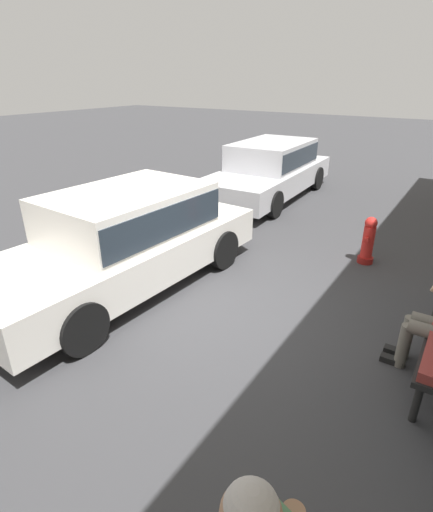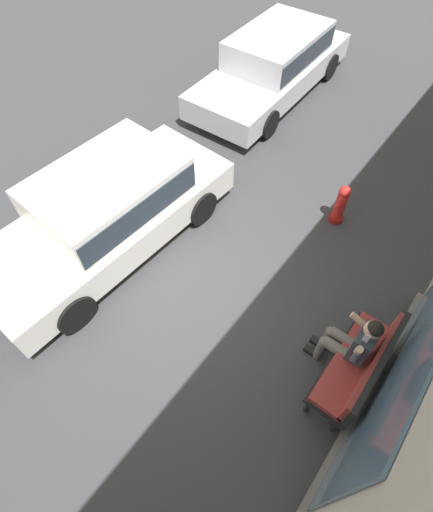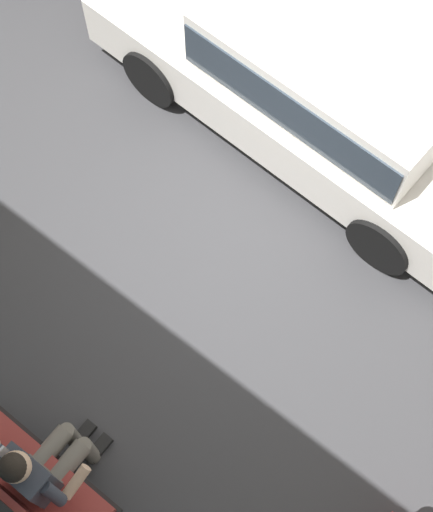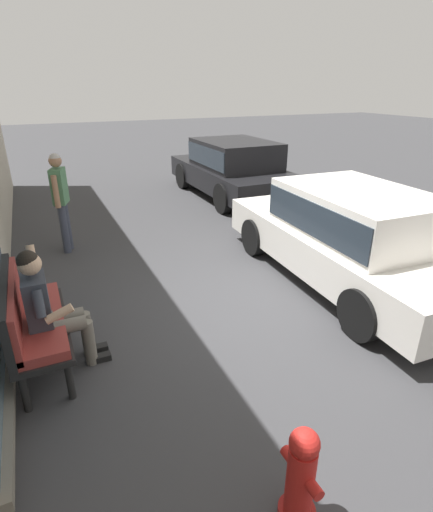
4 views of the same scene
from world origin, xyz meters
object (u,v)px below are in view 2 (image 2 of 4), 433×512
bench (362,366)px  person_on_phone (353,343)px  parked_car_near (274,61)px  parked_car_mid (108,208)px  fire_hydrant (340,205)px

bench → person_on_phone: person_on_phone is taller
person_on_phone → parked_car_near: bearing=-138.8°
parked_car_near → person_on_phone: bearing=41.2°
bench → parked_car_mid: (0.17, -4.38, 0.19)m
bench → fire_hydrant: size_ratio=1.91×
person_on_phone → parked_car_mid: bearing=-85.6°
parked_car_mid → fire_hydrant: size_ratio=5.56×
person_on_phone → parked_car_mid: (0.32, -4.15, 0.07)m
person_on_phone → parked_car_near: 6.92m
parked_car_near → parked_car_mid: size_ratio=1.05×
bench → fire_hydrant: 3.01m
bench → fire_hydrant: bearing=-148.6°
person_on_phone → parked_car_mid: 4.17m
parked_car_mid → bench: bearing=92.3°
bench → parked_car_near: parked_car_near is taller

